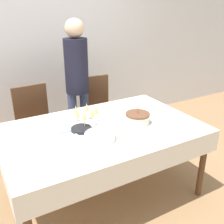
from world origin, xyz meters
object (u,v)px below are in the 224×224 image
Objects in this scene: plate_stack_main at (100,136)px; plate_stack_dessert at (81,129)px; champagne_tray at (86,116)px; birthday_cake at (138,118)px; dining_chair_far_right at (98,110)px; dining_chair_far_left at (36,123)px; person_standing at (77,76)px.

plate_stack_main is 1.38× the size of plate_stack_dessert.
plate_stack_dessert is at bearing -132.38° from champagne_tray.
champagne_tray reaches higher than plate_stack_main.
birthday_cake is 0.50m from champagne_tray.
champagne_tray is at bearing 85.94° from plate_stack_main.
dining_chair_far_right is 3.66× the size of plate_stack_main.
birthday_cake is at bearing -51.92° from dining_chair_far_left.
dining_chair_far_left is at bearing -179.99° from dining_chair_far_right.
dining_chair_far_right is at bearing 64.11° from plate_stack_main.
birthday_cake is 0.89× the size of plate_stack_main.
dining_chair_far_right is 3.08× the size of champagne_tray.
plate_stack_main is at bearing -75.07° from dining_chair_far_left.
champagne_tray is (-0.45, 0.22, 0.03)m from birthday_cake.
plate_stack_dessert is 0.97m from person_standing.
plate_stack_main is at bearing -94.06° from champagne_tray.
champagne_tray is at bearing 153.93° from birthday_cake.
birthday_cake reaches higher than plate_stack_main.
plate_stack_main is 0.25m from plate_stack_dessert.
dining_chair_far_left is at bearing 112.67° from champagne_tray.
birthday_cake is (-0.06, -0.97, 0.27)m from dining_chair_far_right.
dining_chair_far_right is at bearing 86.57° from birthday_cake.
person_standing is at bearing 76.63° from plate_stack_main.
dining_chair_far_left is 1.15m from plate_stack_main.
champagne_tray is 0.15m from plate_stack_dessert.
birthday_cake is (0.76, -0.97, 0.27)m from dining_chair_far_left.
person_standing reaches higher than dining_chair_far_right.
dining_chair_far_left is 0.87m from champagne_tray.
plate_stack_main is (-0.53, -1.09, 0.25)m from dining_chair_far_right.
birthday_cake is 0.14× the size of person_standing.
champagne_tray is 1.19× the size of plate_stack_main.
dining_chair_far_right is 5.03× the size of plate_stack_dessert.
dining_chair_far_left reaches higher than birthday_cake.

